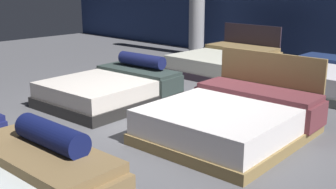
{
  "coord_description": "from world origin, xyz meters",
  "views": [
    {
      "loc": [
        3.93,
        -3.77,
        1.88
      ],
      "look_at": [
        0.29,
        0.07,
        0.42
      ],
      "focal_mm": 44.31,
      "sensor_mm": 36.0,
      "label": 1
    }
  ],
  "objects": [
    {
      "name": "ground_plane",
      "position": [
        0.0,
        0.0,
        -0.01
      ],
      "size": [
        18.0,
        18.0,
        0.02
      ],
      "primitive_type": "cube",
      "color": "#5B5B60"
    },
    {
      "name": "bed_4",
      "position": [
        -1.14,
        3.36,
        0.22
      ],
      "size": [
        1.65,
        2.13,
        0.92
      ],
      "rotation": [
        0.0,
        0.0,
        -0.01
      ],
      "color": "#332732",
      "rests_on": "ground_plane"
    },
    {
      "name": "bed_5",
      "position": [
        1.12,
        3.31,
        0.23
      ],
      "size": [
        1.64,
        1.97,
        0.49
      ],
      "rotation": [
        0.0,
        0.0,
        -0.0
      ],
      "color": "#515652",
      "rests_on": "ground_plane"
    },
    {
      "name": "bed_2",
      "position": [
        -1.09,
        0.23,
        0.22
      ],
      "size": [
        1.62,
        2.02,
        0.69
      ],
      "rotation": [
        0.0,
        0.0,
        0.06
      ],
      "color": "#262423",
      "rests_on": "ground_plane"
    },
    {
      "name": "bed_3",
      "position": [
        1.17,
        0.3,
        0.23
      ],
      "size": [
        1.74,
        2.06,
        0.94
      ],
      "rotation": [
        0.0,
        0.0,
        0.04
      ],
      "color": "olive",
      "rests_on": "ground_plane"
    }
  ]
}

